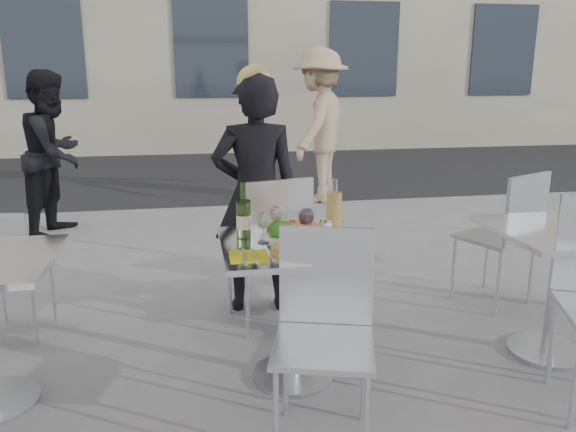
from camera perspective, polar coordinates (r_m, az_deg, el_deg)
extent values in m
plane|color=slate|center=(3.13, 0.50, -15.96)|extent=(80.00, 80.00, 0.00)
cube|color=black|center=(9.30, -6.84, 4.61)|extent=(24.00, 5.00, 0.00)
cylinder|color=#B7BABF|center=(3.12, 0.50, -15.77)|extent=(0.44, 0.44, 0.02)
cylinder|color=#B7BABF|center=(2.96, 0.51, -9.77)|extent=(0.07, 0.07, 0.72)
cube|color=silver|center=(2.83, 0.53, -3.01)|extent=(0.72, 0.72, 0.03)
cylinder|color=#B7BABF|center=(3.67, 24.78, -12.31)|extent=(0.44, 0.44, 0.02)
cylinder|color=#B7BABF|center=(3.53, 25.40, -7.10)|extent=(0.07, 0.07, 0.72)
cube|color=silver|center=(3.42, 26.06, -1.39)|extent=(0.72, 0.72, 0.03)
cylinder|color=silver|center=(3.89, -0.59, -5.79)|extent=(0.03, 0.03, 0.47)
cylinder|color=silver|center=(3.77, -5.99, -6.53)|extent=(0.03, 0.03, 0.47)
cylinder|color=silver|center=(3.56, 1.71, -7.75)|extent=(0.03, 0.03, 0.47)
cylinder|color=silver|center=(3.43, -4.15, -8.65)|extent=(0.03, 0.03, 0.47)
cube|color=silver|center=(3.57, -2.29, -3.44)|extent=(0.53, 0.53, 0.03)
cube|color=silver|center=(3.30, -1.01, -0.36)|extent=(0.44, 0.12, 0.47)
cylinder|color=silver|center=(2.41, -1.23, -19.90)|extent=(0.02, 0.02, 0.45)
cylinder|color=silver|center=(2.40, 7.92, -20.23)|extent=(0.02, 0.02, 0.45)
cylinder|color=silver|center=(2.71, -0.24, -15.61)|extent=(0.02, 0.02, 0.45)
cylinder|color=silver|center=(2.70, 7.69, -15.88)|extent=(0.02, 0.02, 0.45)
cube|color=silver|center=(2.43, 3.62, -13.12)|extent=(0.52, 0.52, 0.03)
cube|color=silver|center=(2.52, 3.92, -6.06)|extent=(0.41, 0.14, 0.45)
cylinder|color=silver|center=(3.95, -22.74, -7.23)|extent=(0.02, 0.02, 0.40)
cylinder|color=silver|center=(4.07, -26.98, -7.07)|extent=(0.02, 0.02, 0.40)
cylinder|color=silver|center=(3.68, -24.39, -9.03)|extent=(0.02, 0.02, 0.40)
cube|color=silver|center=(3.80, -26.10, -5.10)|extent=(0.41, 0.41, 0.02)
cylinder|color=silver|center=(4.45, 19.49, -4.10)|extent=(0.02, 0.02, 0.46)
cylinder|color=silver|center=(4.17, 16.46, -5.09)|extent=(0.02, 0.02, 0.46)
cylinder|color=silver|center=(4.26, 23.46, -5.31)|extent=(0.02, 0.02, 0.46)
cylinder|color=silver|center=(3.96, 20.57, -6.46)|extent=(0.02, 0.02, 0.46)
cube|color=silver|center=(4.13, 20.29, -2.08)|extent=(0.57, 0.57, 0.03)
cube|color=silver|center=(3.96, 23.10, 0.62)|extent=(0.40, 0.20, 0.46)
cylinder|color=silver|center=(2.91, 27.20, -14.68)|extent=(0.03, 0.03, 0.49)
cylinder|color=silver|center=(3.24, 25.24, -11.39)|extent=(0.03, 0.03, 0.49)
imported|color=black|center=(3.71, -3.30, 2.07)|extent=(0.59, 0.40, 1.58)
imported|color=black|center=(6.00, -22.65, 5.88)|extent=(0.81, 0.93, 1.60)
imported|color=tan|center=(6.96, 3.19, 9.11)|extent=(1.22, 1.39, 1.87)
cylinder|color=tan|center=(2.69, 1.44, -3.37)|extent=(0.30, 0.30, 0.02)
cylinder|color=beige|center=(2.69, 1.44, -3.17)|extent=(0.26, 0.26, 0.00)
cylinder|color=white|center=(3.03, 0.56, -1.38)|extent=(0.32, 0.32, 0.01)
cylinder|color=tan|center=(3.03, 0.56, -1.11)|extent=(0.28, 0.28, 0.02)
cylinder|color=beige|center=(3.02, 0.56, -0.93)|extent=(0.25, 0.25, 0.00)
cylinder|color=white|center=(2.90, -0.71, -2.10)|extent=(0.22, 0.22, 0.01)
ellipsoid|color=#21701C|center=(2.89, -0.71, -1.35)|extent=(0.15, 0.15, 0.08)
sphere|color=#B21914|center=(2.92, 0.00, -1.02)|extent=(0.03, 0.03, 0.03)
cylinder|color=#385921|center=(2.87, -4.53, -0.38)|extent=(0.07, 0.07, 0.20)
cone|color=#385921|center=(2.85, -4.57, 1.57)|extent=(0.07, 0.07, 0.03)
cylinder|color=#385921|center=(2.84, -4.59, 2.45)|extent=(0.03, 0.03, 0.10)
cylinder|color=silver|center=(2.88, -4.52, -0.57)|extent=(0.07, 0.08, 0.07)
cylinder|color=#E7C862|center=(2.98, 4.70, 0.36)|extent=(0.08, 0.08, 0.22)
cylinder|color=white|center=(2.95, 4.75, 3.00)|extent=(0.03, 0.03, 0.08)
cylinder|color=white|center=(2.88, 3.83, -1.48)|extent=(0.06, 0.06, 0.09)
cylinder|color=silver|center=(2.86, 3.84, -0.46)|extent=(0.06, 0.06, 0.02)
cylinder|color=white|center=(2.82, -2.51, -2.67)|extent=(0.06, 0.06, 0.00)
cylinder|color=white|center=(2.81, -2.52, -1.83)|extent=(0.01, 0.01, 0.09)
ellipsoid|color=white|center=(2.79, -2.53, -0.46)|extent=(0.07, 0.07, 0.08)
ellipsoid|color=beige|center=(2.80, -2.53, -0.66)|extent=(0.05, 0.05, 0.05)
cylinder|color=white|center=(2.95, -1.22, -1.92)|extent=(0.06, 0.06, 0.00)
cylinder|color=white|center=(2.94, -1.23, -1.11)|extent=(0.01, 0.01, 0.09)
ellipsoid|color=white|center=(2.92, -1.23, 0.21)|extent=(0.07, 0.07, 0.08)
ellipsoid|color=beige|center=(2.92, -1.23, 0.02)|extent=(0.05, 0.05, 0.05)
cylinder|color=white|center=(2.89, 1.73, -2.24)|extent=(0.06, 0.06, 0.00)
cylinder|color=white|center=(2.88, 1.73, -1.42)|extent=(0.01, 0.01, 0.09)
ellipsoid|color=white|center=(2.86, 1.74, -0.08)|extent=(0.07, 0.07, 0.08)
ellipsoid|color=#4C0A16|center=(2.87, 1.74, -0.27)|extent=(0.05, 0.05, 0.05)
cylinder|color=white|center=(2.91, 1.99, -2.17)|extent=(0.06, 0.06, 0.00)
cylinder|color=white|center=(2.89, 1.99, -1.35)|extent=(0.01, 0.01, 0.09)
ellipsoid|color=white|center=(2.88, 2.01, -0.01)|extent=(0.07, 0.07, 0.08)
ellipsoid|color=#4C0A16|center=(2.88, 2.00, -0.20)|extent=(0.05, 0.05, 0.05)
cube|color=#CECD11|center=(2.62, -4.01, -4.08)|extent=(0.18, 0.18, 0.00)
cube|color=#B7BABF|center=(2.62, -4.45, -4.02)|extent=(0.02, 0.20, 0.00)
cube|color=#B7BABF|center=(2.62, -3.36, -3.96)|extent=(0.01, 0.18, 0.00)
cube|color=#CECD11|center=(2.73, 5.73, -3.31)|extent=(0.21, 0.21, 0.00)
cube|color=#B7BABF|center=(2.73, 5.32, -3.26)|extent=(0.05, 0.20, 0.00)
cube|color=#B7BABF|center=(2.74, 6.33, -3.20)|extent=(0.04, 0.18, 0.00)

